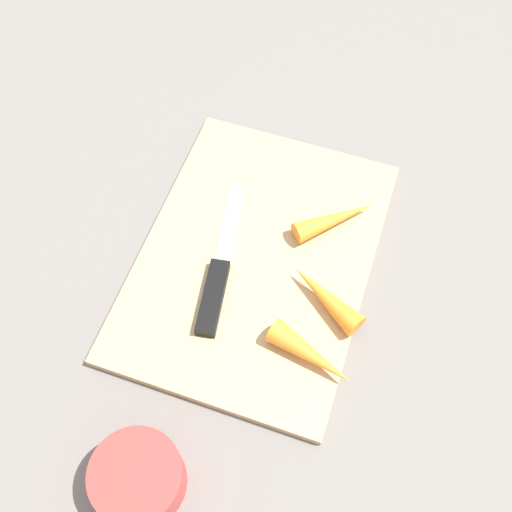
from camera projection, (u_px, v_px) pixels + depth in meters
The scene contains 7 objects.
ground_plane at pixel (256, 261), 0.72m from camera, with size 1.40×1.40×0.00m, color slate.
cutting_board at pixel (256, 259), 0.71m from camera, with size 0.36×0.26×0.01m, color tan.
knife at pixel (215, 287), 0.68m from camera, with size 0.20×0.05×0.01m.
carrot_shortest at pixel (325, 297), 0.66m from camera, with size 0.03×0.03×0.10m, color orange.
carrot_longest at pixel (335, 219), 0.72m from camera, with size 0.03×0.03×0.10m, color orange.
carrot_medium at pixel (311, 355), 0.63m from camera, with size 0.03×0.03×0.10m, color orange.
small_bowl at pixel (138, 478), 0.57m from camera, with size 0.09×0.09×0.05m, color red.
Camera 1 is at (0.33, 0.11, 0.63)m, focal length 42.70 mm.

